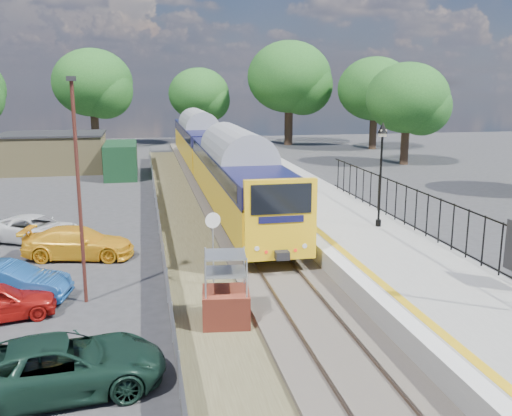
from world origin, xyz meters
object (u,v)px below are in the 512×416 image
object	(u,v)px
speed_sign	(213,237)
car_blue	(7,283)
car_green	(61,366)
car_white	(36,229)
victorian_lamp_north	(382,150)
train	(212,152)
carpark_lamp	(78,178)
brick_plinth	(226,290)
car_yellow	(79,243)

from	to	relation	value
speed_sign	car_blue	bearing A→B (deg)	168.06
car_green	car_white	bearing A→B (deg)	4.39
victorian_lamp_north	car_green	distance (m)	16.29
train	carpark_lamp	world-z (taller)	carpark_lamp
carpark_lamp	car_blue	distance (m)	4.35
brick_plinth	car_white	xyz separation A→B (m)	(-7.17, 10.65, -0.47)
train	car_white	bearing A→B (deg)	-125.94
speed_sign	car_white	distance (m)	10.44
speed_sign	car_yellow	world-z (taller)	speed_sign
victorian_lamp_north	car_green	world-z (taller)	victorian_lamp_north
brick_plinth	speed_sign	world-z (taller)	speed_sign
carpark_lamp	brick_plinth	bearing A→B (deg)	-32.06
train	victorian_lamp_north	bearing A→B (deg)	-72.67
brick_plinth	car_blue	world-z (taller)	brick_plinth
car_yellow	speed_sign	bearing A→B (deg)	-121.53
train	speed_sign	bearing A→B (deg)	-96.92
car_blue	car_yellow	distance (m)	4.94
victorian_lamp_north	carpark_lamp	world-z (taller)	carpark_lamp
car_yellow	car_white	size ratio (longest dim) A/B	1.02
carpark_lamp	car_yellow	size ratio (longest dim) A/B	1.63
carpark_lamp	car_yellow	bearing A→B (deg)	97.97
car_green	train	bearing A→B (deg)	-21.53
train	car_yellow	distance (m)	18.04
speed_sign	car_yellow	size ratio (longest dim) A/B	0.61
speed_sign	car_blue	size ratio (longest dim) A/B	0.68
carpark_lamp	car_green	bearing A→B (deg)	-90.31
carpark_lamp	car_white	distance (m)	9.17
victorian_lamp_north	speed_sign	world-z (taller)	victorian_lamp_north
car_yellow	car_blue	bearing A→B (deg)	169.20
victorian_lamp_north	car_white	distance (m)	15.88
victorian_lamp_north	train	xyz separation A→B (m)	(-5.30, 16.98, -1.96)
car_white	car_blue	bearing A→B (deg)	-148.75
speed_sign	carpark_lamp	xyz separation A→B (m)	(-4.33, -0.51, 2.30)
train	car_green	distance (m)	28.08
car_green	brick_plinth	bearing A→B (deg)	-61.82
car_white	train	bearing A→B (deg)	-7.31
carpark_lamp	car_white	bearing A→B (deg)	109.85
train	car_green	size ratio (longest dim) A/B	8.40
carpark_lamp	car_white	xyz separation A→B (m)	(-2.87, 7.95, -3.54)
car_green	car_blue	size ratio (longest dim) A/B	1.21
speed_sign	car_blue	distance (m)	6.96
speed_sign	victorian_lamp_north	bearing A→B (deg)	14.54
brick_plinth	car_green	distance (m)	5.33
carpark_lamp	car_blue	size ratio (longest dim) A/B	1.83
car_yellow	car_white	bearing A→B (deg)	47.88
brick_plinth	speed_sign	size ratio (longest dim) A/B	0.82
brick_plinth	car_yellow	distance (m)	9.28
brick_plinth	car_white	distance (m)	12.85
train	car_white	distance (m)	16.68
brick_plinth	car_green	bearing A→B (deg)	-144.53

